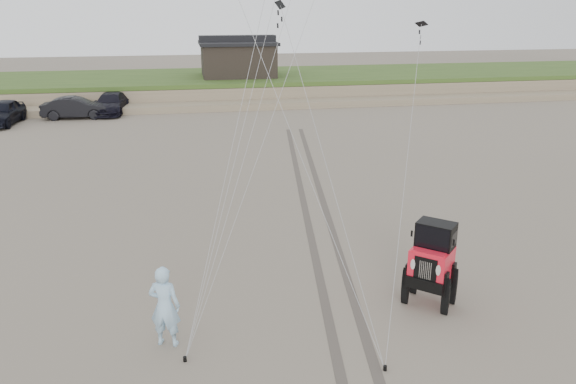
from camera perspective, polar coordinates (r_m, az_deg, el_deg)
name	(u,v)px	position (r m, az deg, el deg)	size (l,w,h in m)	color
ground	(312,332)	(14.01, 2.42, -14.05)	(160.00, 160.00, 0.00)	#6B6054
dune_ridge	(215,86)	(49.52, -7.43, 10.60)	(160.00, 14.25, 1.73)	#7A6B54
cabin	(238,58)	(48.91, -5.11, 13.43)	(6.40, 5.40, 3.35)	black
truck_a	(2,112)	(41.64, -27.06, 7.22)	(1.90, 4.71, 1.61)	black
truck_b	(76,108)	(41.88, -20.74, 8.01)	(1.57, 4.51, 1.49)	black
truck_c	(111,104)	(42.96, -17.54, 8.57)	(2.04, 5.01, 1.45)	black
jeep	(431,273)	(15.20, 14.28, -7.98)	(2.10, 4.86, 1.81)	red
man	(165,306)	(13.37, -12.41, -11.27)	(0.73, 0.48, 1.99)	#97C2EA
stake_main	(185,359)	(13.20, -10.43, -16.35)	(0.08, 0.08, 0.12)	black
stake_aux	(385,368)	(12.91, 9.83, -17.21)	(0.08, 0.08, 0.12)	black
tire_tracks	(316,212)	(21.43, 2.88, -2.08)	(5.22, 29.74, 0.01)	#4C443D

